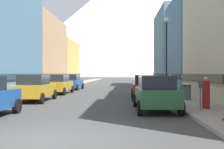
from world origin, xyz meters
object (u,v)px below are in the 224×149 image
trash_bin_right (186,92)px  potted_plant_1 (183,89)px  pedestrian_0 (35,84)px  pedestrian_2 (206,94)px  parking_meter_near (200,92)px  car_left_1 (35,88)px  car_left_3 (72,82)px  car_left_2 (58,84)px  car_right_0 (156,93)px  pedestrian_1 (170,84)px  car_right_1 (146,87)px  streetlamp_right (166,45)px

trash_bin_right → potted_plant_1: (0.65, 4.02, -0.03)m
pedestrian_0 → pedestrian_2: size_ratio=1.01×
pedestrian_0 → parking_meter_near: bearing=-46.7°
car_left_1 → car_left_3: (-0.00, 13.38, 0.00)m
car_left_1 → pedestrian_2: car_left_1 is taller
potted_plant_1 → pedestrian_2: (-0.75, -8.62, 0.25)m
car_left_2 → car_left_3: 6.74m
car_left_1 → car_right_0: (7.60, -4.40, 0.00)m
car_left_1 → pedestrian_1: (10.05, 5.89, 0.03)m
car_right_1 → pedestrian_1: pedestrian_1 is taller
parking_meter_near → pedestrian_1: (0.50, 11.25, -0.08)m
pedestrian_2 → pedestrian_0: bearing=136.3°
car_right_0 → potted_plant_1: 9.06m
streetlamp_right → parking_meter_near: bearing=-86.9°
car_right_1 → potted_plant_1: 3.93m
trash_bin_right → car_right_0: bearing=-119.8°
trash_bin_right → pedestrian_2: bearing=-91.2°
trash_bin_right → car_left_3: bearing=127.3°
car_right_1 → pedestrian_2: bearing=-68.9°
car_right_0 → parking_meter_near: bearing=-26.4°
parking_meter_near → car_left_1: bearing=150.7°
trash_bin_right → streetlamp_right: bearing=116.4°
car_left_1 → car_left_3: same height
parking_meter_near → pedestrian_0: bearing=133.3°
car_right_1 → pedestrian_2: 6.81m
car_left_3 → car_left_1: bearing=-90.0°
car_left_2 → pedestrian_2: bearing=-48.0°
car_right_1 → potted_plant_1: car_right_1 is taller
potted_plant_1 → pedestrian_2: size_ratio=0.52×
car_left_2 → pedestrian_2: 15.04m
pedestrian_2 → potted_plant_1: bearing=85.0°
pedestrian_2 → car_right_1: bearing=111.1°
car_right_1 → pedestrian_1: 4.76m
pedestrian_2 → car_right_0: bearing=176.5°
potted_plant_1 → streetlamp_right: size_ratio=0.14×
car_right_0 → pedestrian_1: 10.57m
trash_bin_right → streetlamp_right: streetlamp_right is taller
car_left_2 → pedestrian_0: (-2.45, 0.75, -0.02)m
streetlamp_right → car_right_1: bearing=-170.5°
car_left_1 → pedestrian_1: pedestrian_1 is taller
parking_meter_near → streetlamp_right: bearing=93.1°
car_left_2 → car_left_1: bearing=-90.0°
car_left_1 → car_right_0: size_ratio=1.00×
car_left_2 → car_right_1: bearing=-32.4°
car_right_1 → pedestrian_0: bearing=151.0°
car_left_1 → car_right_0: 8.78m
car_left_3 → pedestrian_1: (10.05, -7.49, 0.03)m
pedestrian_2 → pedestrian_1: bearing=90.0°
trash_bin_right → car_right_1: bearing=145.4°
car_left_2 → car_right_0: bearing=-55.4°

